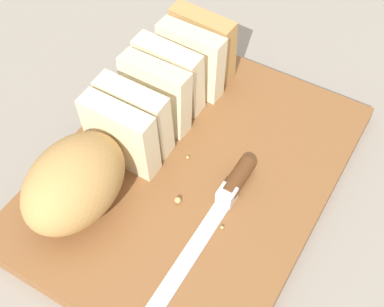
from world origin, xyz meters
TOP-DOWN VIEW (x-y plane):
  - ground_plane at (0.00, 0.00)m, footprint 3.00×3.00m
  - cutting_board at (0.00, 0.00)m, footprint 0.43×0.33m
  - bread_loaf at (-0.02, 0.08)m, footprint 0.35×0.10m
  - bread_knife at (-0.03, -0.06)m, footprint 0.28×0.03m
  - crumb_near_knife at (0.01, 0.01)m, footprint 0.00×0.00m
  - crumb_near_loaf at (-0.05, -0.07)m, footprint 0.00×0.00m
  - crumb_stray_left at (-0.05, -0.01)m, footprint 0.01×0.01m

SIDE VIEW (x-z plane):
  - ground_plane at x=0.00m, z-range 0.00..0.00m
  - cutting_board at x=0.00m, z-range 0.00..0.02m
  - crumb_near_knife at x=0.01m, z-range 0.02..0.02m
  - crumb_near_loaf at x=-0.05m, z-range 0.02..0.03m
  - crumb_stray_left at x=-0.05m, z-range 0.02..0.03m
  - bread_knife at x=-0.03m, z-range 0.02..0.04m
  - bread_loaf at x=-0.02m, z-range 0.02..0.11m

